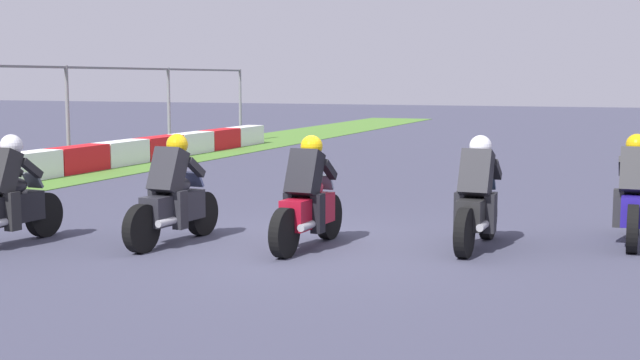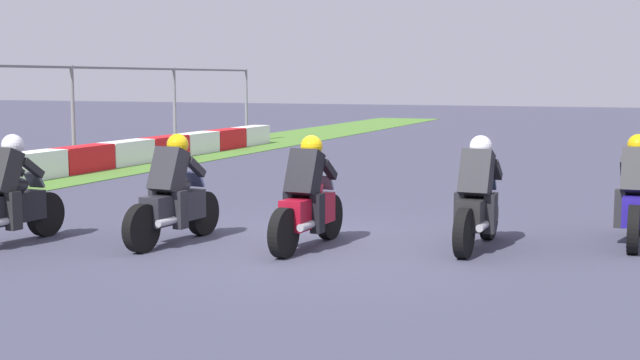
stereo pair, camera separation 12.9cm
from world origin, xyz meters
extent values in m
plane|color=#3D3E51|center=(0.00, 0.00, 0.00)|extent=(120.00, 120.00, 0.00)
cube|color=white|center=(4.55, 8.66, 0.32)|extent=(1.78, 0.60, 0.64)
cube|color=red|center=(6.37, 8.66, 0.32)|extent=(1.78, 0.60, 0.64)
cube|color=white|center=(8.19, 8.66, 0.32)|extent=(1.78, 0.60, 0.64)
cube|color=red|center=(10.01, 8.66, 0.32)|extent=(1.78, 0.60, 0.64)
cube|color=white|center=(11.82, 8.66, 0.32)|extent=(1.78, 0.60, 0.64)
cube|color=red|center=(13.64, 8.66, 0.32)|extent=(1.78, 0.60, 0.64)
cube|color=white|center=(15.46, 8.66, 0.32)|extent=(1.78, 0.60, 0.64)
cylinder|color=slate|center=(7.37, 9.69, 1.30)|extent=(0.10, 0.10, 2.59)
cylinder|color=slate|center=(12.28, 9.69, 1.30)|extent=(0.10, 0.10, 2.59)
cylinder|color=slate|center=(17.19, 9.69, 1.30)|extent=(0.10, 0.10, 2.59)
cylinder|color=black|center=(2.46, -4.04, 0.32)|extent=(0.64, 0.14, 0.64)
cylinder|color=black|center=(1.06, -4.04, 0.32)|extent=(0.64, 0.14, 0.64)
cube|color=navy|center=(1.76, -4.04, 0.50)|extent=(1.10, 0.32, 0.40)
ellipsoid|color=navy|center=(1.86, -4.04, 0.80)|extent=(0.48, 0.30, 0.24)
cube|color=red|center=(1.25, -4.04, 0.52)|extent=(0.06, 0.16, 0.08)
cube|color=#28282A|center=(1.66, -4.04, 1.02)|extent=(0.48, 0.40, 0.66)
sphere|color=gold|center=(1.88, -4.04, 1.36)|extent=(0.30, 0.30, 0.30)
cube|color=#7B5E4F|center=(2.26, -4.04, 0.84)|extent=(0.16, 0.26, 0.23)
cube|color=#28282A|center=(1.64, -3.84, 0.50)|extent=(0.18, 0.14, 0.52)
cube|color=#28282A|center=(2.04, -3.86, 1.04)|extent=(0.39, 0.10, 0.31)
cylinder|color=black|center=(1.37, -2.11, 0.32)|extent=(0.64, 0.16, 0.64)
cylinder|color=black|center=(-0.03, -2.06, 0.32)|extent=(0.64, 0.16, 0.64)
cube|color=black|center=(0.67, -2.08, 0.50)|extent=(1.11, 0.36, 0.40)
ellipsoid|color=black|center=(0.77, -2.09, 0.80)|extent=(0.49, 0.32, 0.24)
cube|color=red|center=(0.16, -2.07, 0.52)|extent=(0.07, 0.16, 0.08)
cylinder|color=#A5A5AD|center=(0.32, -2.23, 0.37)|extent=(0.42, 0.11, 0.10)
cube|color=black|center=(0.57, -2.08, 1.02)|extent=(0.50, 0.42, 0.66)
sphere|color=silver|center=(0.79, -2.09, 1.36)|extent=(0.31, 0.31, 0.30)
cube|color=#3B4D6B|center=(1.17, -2.10, 0.84)|extent=(0.16, 0.27, 0.23)
cube|color=black|center=(0.56, -1.88, 0.50)|extent=(0.18, 0.15, 0.52)
cube|color=black|center=(0.54, -2.28, 0.50)|extent=(0.18, 0.15, 0.52)
cube|color=black|center=(0.96, -1.91, 1.04)|extent=(0.39, 0.11, 0.31)
cube|color=black|center=(0.95, -2.27, 1.04)|extent=(0.39, 0.11, 0.31)
cylinder|color=black|center=(0.55, -0.01, 0.32)|extent=(0.65, 0.17, 0.64)
cylinder|color=black|center=(-0.85, 0.07, 0.32)|extent=(0.65, 0.17, 0.64)
cube|color=maroon|center=(-0.15, 0.03, 0.50)|extent=(1.12, 0.38, 0.40)
ellipsoid|color=maroon|center=(-0.05, 0.02, 0.80)|extent=(0.50, 0.33, 0.24)
cube|color=red|center=(-0.66, 0.06, 0.52)|extent=(0.07, 0.16, 0.08)
cylinder|color=#A5A5AD|center=(-0.51, -0.11, 0.37)|extent=(0.42, 0.12, 0.10)
cube|color=black|center=(-0.25, 0.03, 1.02)|extent=(0.51, 0.43, 0.66)
sphere|color=gold|center=(-0.03, 0.02, 1.36)|extent=(0.32, 0.32, 0.30)
cube|color=slate|center=(0.35, 0.00, 0.84)|extent=(0.17, 0.27, 0.23)
cube|color=black|center=(-0.26, 0.23, 0.50)|extent=(0.19, 0.15, 0.52)
cube|color=black|center=(-0.28, -0.16, 0.50)|extent=(0.19, 0.15, 0.52)
cube|color=black|center=(0.14, 0.19, 1.04)|extent=(0.39, 0.12, 0.31)
cube|color=black|center=(0.12, -0.17, 1.04)|extent=(0.39, 0.12, 0.31)
cylinder|color=black|center=(0.16, 1.81, 0.32)|extent=(0.65, 0.19, 0.64)
cylinder|color=black|center=(-1.24, 1.93, 0.32)|extent=(0.65, 0.19, 0.64)
cube|color=#25252C|center=(-0.54, 1.87, 0.50)|extent=(1.12, 0.41, 0.40)
ellipsoid|color=#25252C|center=(-0.44, 1.86, 0.80)|extent=(0.50, 0.34, 0.24)
cube|color=red|center=(-1.05, 1.91, 0.52)|extent=(0.07, 0.16, 0.08)
cylinder|color=#A5A5AD|center=(-0.90, 1.74, 0.37)|extent=(0.43, 0.14, 0.10)
cube|color=#242429|center=(-0.64, 1.88, 1.02)|extent=(0.52, 0.44, 0.66)
sphere|color=gold|center=(-0.42, 1.86, 1.36)|extent=(0.32, 0.32, 0.30)
cube|color=slate|center=(-0.04, 1.82, 0.84)|extent=(0.18, 0.27, 0.23)
cube|color=#242429|center=(-0.64, 2.08, 0.50)|extent=(0.19, 0.15, 0.52)
cube|color=#242429|center=(-0.68, 1.68, 0.50)|extent=(0.19, 0.15, 0.52)
cube|color=#242429|center=(-0.25, 2.02, 1.04)|extent=(0.39, 0.13, 0.31)
cube|color=#242429|center=(-0.28, 1.66, 1.04)|extent=(0.39, 0.13, 0.31)
cylinder|color=black|center=(-0.77, 3.87, 0.32)|extent=(0.65, 0.17, 0.64)
cube|color=black|center=(-1.47, 3.90, 0.50)|extent=(1.11, 0.37, 0.40)
ellipsoid|color=black|center=(-1.37, 3.89, 0.80)|extent=(0.49, 0.32, 0.24)
cube|color=black|center=(-1.57, 3.90, 1.02)|extent=(0.50, 0.42, 0.66)
sphere|color=silver|center=(-1.35, 3.89, 1.36)|extent=(0.31, 0.31, 0.30)
cube|color=#4F575B|center=(-0.97, 3.88, 0.84)|extent=(0.17, 0.27, 0.23)
cube|color=black|center=(-1.60, 3.71, 0.50)|extent=(0.19, 0.15, 0.52)
cube|color=black|center=(-1.18, 4.07, 1.04)|extent=(0.39, 0.12, 0.31)
cube|color=black|center=(-1.19, 3.71, 1.04)|extent=(0.39, 0.12, 0.31)
camera|label=1|loc=(-10.58, -4.19, 2.26)|focal=47.82mm
camera|label=2|loc=(-10.53, -4.31, 2.26)|focal=47.82mm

